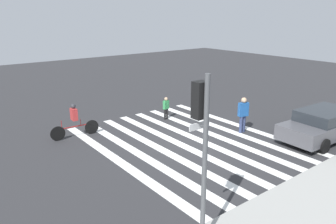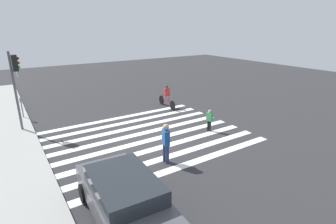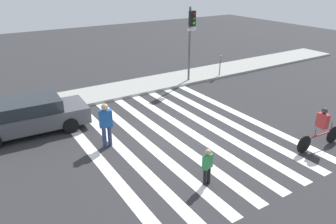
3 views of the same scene
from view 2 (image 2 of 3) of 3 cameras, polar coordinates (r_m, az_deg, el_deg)
ground_plane at (r=14.09m, az=-4.39°, el=-5.27°), size 60.00×60.00×0.00m
sidewalk_curb at (r=12.66m, az=-30.46°, el=-10.46°), size 36.00×2.50×0.14m
crosswalk_stripes at (r=14.09m, az=-4.39°, el=-5.25°), size 7.52×10.00×0.01m
traffic_light at (r=16.01m, az=-30.27°, el=6.69°), size 0.60×0.50×4.39m
parking_meter at (r=18.60m, az=-29.34°, el=1.70°), size 0.15×0.15×1.42m
pedestrian_adult_tall_backpack at (r=11.09m, az=-0.46°, el=-6.36°), size 0.53×0.35×1.76m
pedestrian_adult_yellow_jacket at (r=14.68m, az=9.01°, el=-1.52°), size 0.37×0.22×1.24m
cyclist_near_curb at (r=18.72m, az=-0.27°, el=3.59°), size 2.31×0.41×1.63m
car_parked_dark_suv at (r=8.34m, az=-9.41°, el=-17.84°), size 4.79×2.21×1.43m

